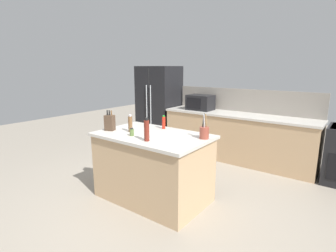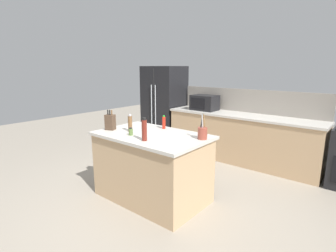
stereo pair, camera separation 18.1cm
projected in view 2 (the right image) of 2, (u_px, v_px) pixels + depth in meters
The scene contains 12 objects.
ground_plane at pixel (153, 197), 3.76m from camera, with size 14.00×14.00×0.00m, color gray.
back_counter_run at pixel (240, 138), 5.13m from camera, with size 3.00×0.66×0.94m.
wall_backsplash at pixel (249, 101), 5.21m from camera, with size 2.96×0.03×0.46m, color gray.
kitchen_island at pixel (152, 166), 3.66m from camera, with size 1.54×0.97×0.94m.
refrigerator at pixel (164, 105), 6.30m from camera, with size 0.90×0.75×1.85m.
microwave at pixel (205, 103), 5.50m from camera, with size 0.52×0.39×0.32m.
knife_block at pixel (110, 122), 3.78m from camera, with size 0.16×0.14×0.29m.
utensil_crock at pixel (202, 133), 3.28m from camera, with size 0.12×0.12×0.32m.
vinegar_bottle at pixel (144, 130), 3.20m from camera, with size 0.06×0.06×0.29m.
hot_sauce_bottle at pixel (164, 122), 3.84m from camera, with size 0.05×0.05×0.20m.
pepper_grinder at pixel (130, 123), 3.67m from camera, with size 0.06×0.06×0.25m.
spice_jar_oregano at pixel (131, 132), 3.48m from camera, with size 0.06×0.06×0.10m.
Camera 2 is at (2.37, -2.51, 1.82)m, focal length 28.00 mm.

